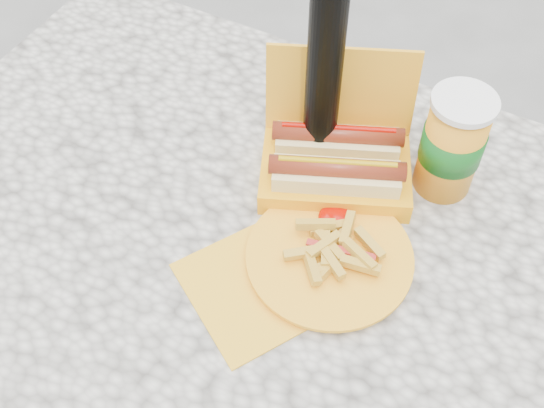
% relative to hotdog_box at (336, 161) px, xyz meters
% --- Properties ---
extents(picnic_table, '(1.20, 0.80, 0.75)m').
position_rel_hotdog_box_xyz_m(picnic_table, '(-0.04, -0.14, -0.15)').
color(picnic_table, beige).
rests_on(picnic_table, ground).
extents(hotdog_box, '(0.27, 0.24, 0.18)m').
position_rel_hotdog_box_xyz_m(hotdog_box, '(0.00, 0.00, 0.00)').
color(hotdog_box, '#F4A31D').
rests_on(hotdog_box, picnic_table).
extents(fries_plate, '(0.31, 0.32, 0.04)m').
position_rel_hotdog_box_xyz_m(fries_plate, '(0.05, -0.15, -0.03)').
color(fries_plate, gold).
rests_on(fries_plate, picnic_table).
extents(soda_cup, '(0.09, 0.09, 0.17)m').
position_rel_hotdog_box_xyz_m(soda_cup, '(0.15, 0.07, 0.05)').
color(soda_cup, orange).
rests_on(soda_cup, picnic_table).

